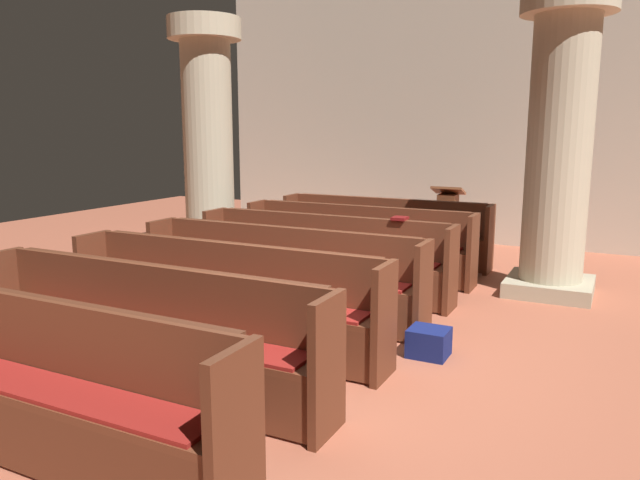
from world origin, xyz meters
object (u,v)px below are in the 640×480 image
(pew_row_2, at_px, (323,253))
(hymn_book, at_px, (400,218))
(pew_row_5, at_px, (142,327))
(pew_row_6, at_px, (23,375))
(pew_row_3, at_px, (280,271))
(pew_row_4, at_px, (222,294))
(kneeler_box_navy, at_px, (429,342))
(pew_row_0, at_px, (383,229))
(pew_row_1, at_px, (357,240))
(pillar_aisle_side, at_px, (560,140))
(lectern, at_px, (447,226))
(pillar_far_side, at_px, (208,138))

(pew_row_2, relative_size, hymn_book, 16.57)
(pew_row_5, height_order, pew_row_6, same)
(pew_row_3, distance_m, hymn_book, 1.56)
(pew_row_4, height_order, kneeler_box_navy, pew_row_4)
(pew_row_0, xyz_separation_m, pew_row_3, (0.00, -3.03, 0.00))
(pew_row_0, xyz_separation_m, pew_row_5, (0.00, -5.05, 0.00))
(pew_row_6, relative_size, kneeler_box_navy, 9.36)
(pew_row_3, bearing_deg, pew_row_5, -90.00)
(pew_row_0, relative_size, pew_row_4, 1.00)
(pew_row_1, distance_m, pew_row_6, 5.05)
(pew_row_1, height_order, kneeler_box_navy, pew_row_1)
(pew_row_5, distance_m, pillar_aisle_side, 5.08)
(pew_row_5, bearing_deg, pew_row_2, 90.00)
(pew_row_4, bearing_deg, pew_row_3, 90.00)
(pew_row_2, relative_size, pew_row_6, 1.00)
(pew_row_1, xyz_separation_m, pew_row_2, (0.00, -1.01, 0.00))
(lectern, height_order, hymn_book, lectern)
(pillar_aisle_side, xyz_separation_m, pillar_far_side, (-4.81, -0.24, 0.00))
(pew_row_5, bearing_deg, pew_row_4, 90.00)
(pew_row_3, relative_size, pillar_aisle_side, 0.90)
(pew_row_6, bearing_deg, pillar_far_side, 115.32)
(pew_row_4, height_order, pillar_far_side, pillar_far_side)
(pew_row_1, xyz_separation_m, hymn_book, (0.88, -0.82, 0.45))
(hymn_book, bearing_deg, pillar_far_side, 166.25)
(pew_row_2, distance_m, pillar_far_side, 2.90)
(kneeler_box_navy, bearing_deg, pillar_far_side, 149.79)
(pew_row_0, bearing_deg, pew_row_5, -90.00)
(pew_row_3, bearing_deg, lectern, 79.94)
(pew_row_5, xyz_separation_m, pillar_aisle_side, (2.43, 4.26, 1.33))
(pew_row_0, bearing_deg, lectern, 53.19)
(pew_row_3, height_order, pew_row_4, same)
(pew_row_6, xyz_separation_m, hymn_book, (0.88, 4.23, 0.45))
(pew_row_2, xyz_separation_m, kneeler_box_navy, (1.72, -1.40, -0.37))
(pillar_far_side, bearing_deg, pew_row_4, -51.66)
(pew_row_1, bearing_deg, kneeler_box_navy, -54.43)
(pew_row_4, distance_m, kneeler_box_navy, 1.87)
(pillar_aisle_side, height_order, kneeler_box_navy, pillar_aisle_side)
(hymn_book, bearing_deg, lectern, 93.66)
(pew_row_1, height_order, pillar_aisle_side, pillar_aisle_side)
(pew_row_4, relative_size, pew_row_5, 1.00)
(lectern, bearing_deg, pillar_aisle_side, -45.12)
(pew_row_0, height_order, lectern, lectern)
(pew_row_4, distance_m, pillar_far_side, 4.06)
(pew_row_5, relative_size, pew_row_6, 1.00)
(pew_row_0, xyz_separation_m, kneeler_box_navy, (1.72, -3.42, -0.37))
(pew_row_4, distance_m, pillar_aisle_side, 4.27)
(pew_row_1, distance_m, kneeler_box_navy, 2.99)
(pew_row_1, relative_size, pew_row_5, 1.00)
(pew_row_6, height_order, lectern, lectern)
(pew_row_5, relative_size, hymn_book, 16.57)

